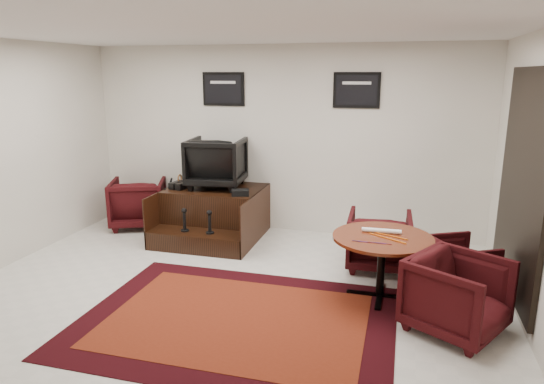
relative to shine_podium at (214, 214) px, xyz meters
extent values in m
plane|color=silver|center=(0.87, -1.90, -0.33)|extent=(6.00, 6.00, 0.00)
cube|color=silver|center=(0.87, 0.60, 1.07)|extent=(6.00, 0.02, 2.80)
cube|color=silver|center=(0.87, -4.40, 1.07)|extent=(6.00, 0.02, 2.80)
cube|color=white|center=(0.87, -1.90, 2.47)|extent=(6.00, 5.00, 0.02)
cube|color=black|center=(3.84, -1.20, 0.97)|extent=(0.05, 1.90, 2.30)
cube|color=black|center=(3.83, -1.20, 0.97)|extent=(0.02, 1.72, 2.12)
cube|color=black|center=(3.84, -1.20, 0.97)|extent=(0.03, 0.05, 2.12)
cube|color=black|center=(-0.03, 0.58, 1.82)|extent=(0.66, 0.03, 0.50)
cube|color=black|center=(-0.03, 0.56, 1.82)|extent=(0.58, 0.01, 0.42)
cube|color=silver|center=(-0.03, 0.55, 1.92)|extent=(0.40, 0.00, 0.04)
cube|color=black|center=(1.97, 0.58, 1.82)|extent=(0.66, 0.03, 0.50)
cube|color=black|center=(1.97, 0.56, 1.82)|extent=(0.58, 0.01, 0.42)
cube|color=silver|center=(1.97, 0.55, 1.92)|extent=(0.40, 0.00, 0.04)
cube|color=black|center=(1.17, -2.35, -0.33)|extent=(3.07, 2.30, 0.01)
cube|color=#5F1D0D|center=(1.17, -2.35, -0.32)|extent=(2.52, 1.75, 0.01)
cube|color=black|center=(0.00, 0.10, 0.03)|extent=(1.40, 1.03, 0.72)
cube|color=black|center=(0.00, -0.63, -0.20)|extent=(1.40, 0.41, 0.26)
cube|color=black|center=(-0.69, -0.11, 0.03)|extent=(0.02, 1.45, 0.72)
cube|color=black|center=(0.69, -0.11, 0.03)|extent=(0.02, 1.45, 0.72)
cylinder|color=black|center=(-0.19, -0.63, -0.07)|extent=(0.11, 0.11, 0.02)
cylinder|color=black|center=(-0.19, -0.63, 0.06)|extent=(0.04, 0.04, 0.24)
sphere|color=black|center=(-0.19, -0.63, 0.22)|extent=(0.07, 0.07, 0.07)
cylinder|color=black|center=(0.19, -0.63, -0.07)|extent=(0.11, 0.11, 0.02)
cylinder|color=black|center=(0.19, -0.63, 0.06)|extent=(0.04, 0.04, 0.24)
sphere|color=black|center=(0.19, -0.63, 0.22)|extent=(0.07, 0.07, 0.07)
imported|color=black|center=(0.00, 0.15, 0.80)|extent=(0.87, 0.82, 0.82)
cube|color=black|center=(-0.56, -0.08, 0.44)|extent=(0.15, 0.28, 0.10)
cube|color=black|center=(-0.44, -0.10, 0.44)|extent=(0.15, 0.28, 0.10)
cube|color=black|center=(0.50, -0.26, 0.43)|extent=(0.28, 0.23, 0.08)
imported|color=black|center=(-1.34, 0.14, 0.09)|extent=(1.05, 1.02, 0.84)
cylinder|color=#46160A|center=(2.51, -1.43, 0.35)|extent=(1.07, 1.07, 0.03)
cylinder|color=black|center=(2.51, -1.43, 0.02)|extent=(0.09, 0.09, 0.63)
cube|color=black|center=(2.51, -1.43, -0.32)|extent=(0.71, 0.06, 0.03)
cube|color=black|center=(2.51, -1.43, -0.32)|extent=(0.06, 0.71, 0.03)
imported|color=black|center=(2.44, -0.59, 0.06)|extent=(0.78, 0.74, 0.78)
imported|color=black|center=(3.33, -1.05, 0.00)|extent=(0.83, 0.85, 0.66)
imported|color=black|center=(3.23, -2.00, 0.07)|extent=(1.04, 1.05, 0.81)
cylinder|color=white|center=(2.49, -1.32, 0.39)|extent=(0.42, 0.06, 0.05)
cylinder|color=orange|center=(2.56, -1.50, 0.37)|extent=(0.39, 0.25, 0.01)
cylinder|color=orange|center=(2.56, -1.40, 0.37)|extent=(0.42, 0.19, 0.01)
cylinder|color=#4C1933|center=(2.26, -1.67, 0.37)|extent=(0.10, 0.02, 0.01)
cylinder|color=#4C1933|center=(2.32, -1.67, 0.37)|extent=(0.10, 0.02, 0.01)
cylinder|color=#4C1933|center=(2.38, -1.67, 0.37)|extent=(0.10, 0.02, 0.01)
cylinder|color=#4C1933|center=(2.44, -1.67, 0.37)|extent=(0.10, 0.02, 0.01)
cylinder|color=#4C1933|center=(2.50, -1.67, 0.37)|extent=(0.10, 0.02, 0.01)
cylinder|color=#4C1933|center=(2.56, -1.67, 0.37)|extent=(0.10, 0.02, 0.01)
camera|label=1|loc=(2.66, -6.46, 2.05)|focal=32.00mm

